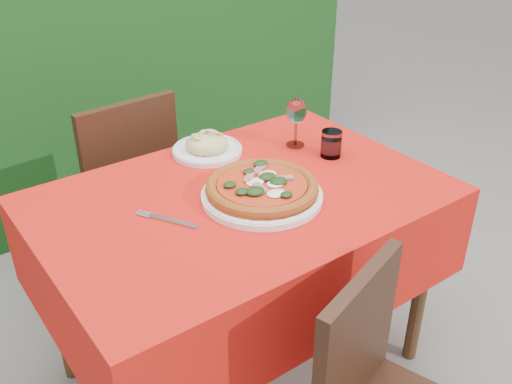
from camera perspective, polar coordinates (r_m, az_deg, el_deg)
ground at (r=2.26m, az=-1.21°, el=-16.82°), size 60.00×60.00×0.00m
hedge at (r=3.05m, az=-19.03°, el=14.42°), size 3.20×0.55×1.78m
dining_table at (r=1.87m, az=-1.40°, el=-4.13°), size 1.26×0.86×0.75m
chair_far at (r=2.40m, az=-13.10°, el=0.79°), size 0.43×0.43×0.89m
pizza_plate at (r=1.74m, az=0.60°, el=0.23°), size 0.42×0.42×0.07m
pasta_plate at (r=2.05m, az=-4.92°, el=4.57°), size 0.25×0.25×0.07m
water_glass at (r=2.03m, az=7.52°, el=4.68°), size 0.07×0.07×0.10m
wine_glass at (r=2.06m, az=4.06°, el=7.89°), size 0.08×0.08×0.18m
fork at (r=1.66m, az=-8.30°, el=-2.89°), size 0.13×0.20×0.01m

